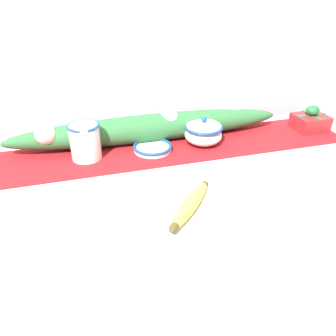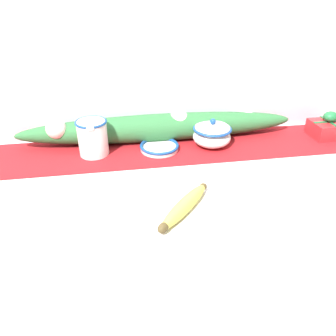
{
  "view_description": "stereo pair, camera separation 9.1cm",
  "coord_description": "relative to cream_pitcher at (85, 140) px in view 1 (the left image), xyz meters",
  "views": [
    {
      "loc": [
        -0.23,
        -0.8,
        1.41
      ],
      "look_at": [
        -0.01,
        -0.03,
        0.95
      ],
      "focal_mm": 35.0,
      "sensor_mm": 36.0,
      "label": 1
    },
    {
      "loc": [
        -0.14,
        -0.82,
        1.41
      ],
      "look_at": [
        -0.01,
        -0.03,
        0.95
      ],
      "focal_mm": 35.0,
      "sensor_mm": 36.0,
      "label": 2
    }
  ],
  "objects": [
    {
      "name": "small_dish",
      "position": [
        0.22,
        -0.01,
        -0.05
      ],
      "size": [
        0.13,
        0.13,
        0.02
      ],
      "color": "white",
      "rests_on": "countertop"
    },
    {
      "name": "sugar_bowl",
      "position": [
        0.4,
        -0.0,
        -0.02
      ],
      "size": [
        0.13,
        0.13,
        0.1
      ],
      "color": "white",
      "rests_on": "countertop"
    },
    {
      "name": "back_wall",
      "position": [
        0.23,
        0.15,
        0.24
      ],
      "size": [
        2.31,
        0.04,
        2.4
      ],
      "primitive_type": "cube",
      "color": "silver",
      "rests_on": "ground_plane"
    },
    {
      "name": "gift_box",
      "position": [
        0.85,
        0.01,
        -0.03
      ],
      "size": [
        0.12,
        0.11,
        0.09
      ],
      "rotation": [
        0.0,
        0.0,
        0.03
      ],
      "color": "red",
      "rests_on": "countertop"
    },
    {
      "name": "spoon",
      "position": [
        0.45,
        -0.2,
        -0.06
      ],
      "size": [
        0.15,
        0.08,
        0.01
      ],
      "rotation": [
        0.0,
        0.0,
        -0.41
      ],
      "color": "#B7B7BC",
      "rests_on": "countertop"
    },
    {
      "name": "cream_pitcher",
      "position": [
        0.0,
        0.0,
        0.0
      ],
      "size": [
        0.1,
        0.12,
        0.12
      ],
      "color": "white",
      "rests_on": "countertop"
    },
    {
      "name": "banana",
      "position": [
        0.23,
        -0.35,
        -0.05
      ],
      "size": [
        0.17,
        0.19,
        0.04
      ],
      "rotation": [
        0.0,
        0.0,
        0.85
      ],
      "color": "#DBCC4C",
      "rests_on": "countertop"
    },
    {
      "name": "table_runner",
      "position": [
        0.23,
        -0.0,
        -0.06
      ],
      "size": [
        1.39,
        0.25,
        0.0
      ],
      "primitive_type": "cube",
      "color": "#A8191E",
      "rests_on": "countertop"
    },
    {
      "name": "poinsettia_garland",
      "position": [
        0.22,
        0.07,
        -0.01
      ],
      "size": [
        0.99,
        0.11,
        0.11
      ],
      "color": "#2D6B38",
      "rests_on": "countertop"
    },
    {
      "name": "countertop",
      "position": [
        0.23,
        -0.18,
        -0.51
      ],
      "size": [
        1.51,
        0.62,
        0.9
      ],
      "primitive_type": "cube",
      "color": "silver",
      "rests_on": "ground_plane"
    }
  ]
}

